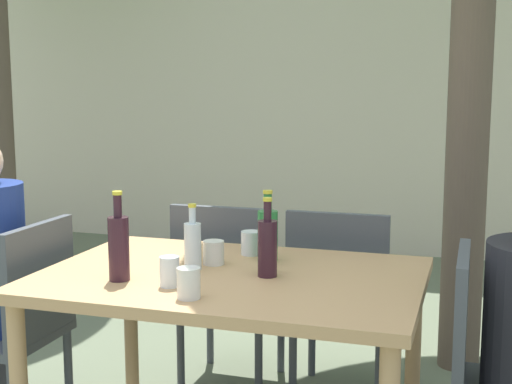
% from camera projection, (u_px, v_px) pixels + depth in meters
% --- Properties ---
extents(cafe_building_wall, '(10.00, 0.08, 2.80)m').
position_uv_depth(cafe_building_wall, '(378.00, 89.00, 5.96)').
color(cafe_building_wall, beige).
rests_on(cafe_building_wall, ground_plane).
extents(dining_table_front, '(1.35, 0.92, 0.76)m').
position_uv_depth(dining_table_front, '(231.00, 296.00, 2.55)').
color(dining_table_front, tan).
rests_on(dining_table_front, ground_plane).
extents(patio_chair_0, '(0.44, 0.44, 0.89)m').
position_uv_depth(patio_chair_0, '(17.00, 318.00, 2.84)').
color(patio_chair_0, '#474C51').
rests_on(patio_chair_0, ground_plane).
extents(patio_chair_1, '(0.44, 0.44, 0.89)m').
position_uv_depth(patio_chair_1, '(495.00, 372.00, 2.31)').
color(patio_chair_1, '#474C51').
rests_on(patio_chair_1, ground_plane).
extents(patio_chair_2, '(0.44, 0.44, 0.89)m').
position_uv_depth(patio_chair_2, '(226.00, 286.00, 3.31)').
color(patio_chair_2, '#474C51').
rests_on(patio_chair_2, ground_plane).
extents(patio_chair_3, '(0.44, 0.44, 0.89)m').
position_uv_depth(patio_chair_3, '(341.00, 296.00, 3.15)').
color(patio_chair_3, '#474C51').
rests_on(patio_chair_3, ground_plane).
extents(water_bottle_0, '(0.06, 0.06, 0.24)m').
position_uv_depth(water_bottle_0, '(193.00, 244.00, 2.57)').
color(water_bottle_0, silver).
rests_on(water_bottle_0, dining_table_front).
extents(wine_bottle_1, '(0.07, 0.07, 0.31)m').
position_uv_depth(wine_bottle_1, '(119.00, 246.00, 2.43)').
color(wine_bottle_1, '#331923').
rests_on(wine_bottle_1, dining_table_front).
extents(wine_bottle_2, '(0.07, 0.07, 0.28)m').
position_uv_depth(wine_bottle_2, '(267.00, 246.00, 2.47)').
color(wine_bottle_2, '#331923').
rests_on(wine_bottle_2, dining_table_front).
extents(green_bottle_3, '(0.08, 0.08, 0.27)m').
position_uv_depth(green_bottle_3, '(268.00, 233.00, 2.71)').
color(green_bottle_3, '#287A38').
rests_on(green_bottle_3, dining_table_front).
extents(drinking_glass_0, '(0.08, 0.08, 0.09)m').
position_uv_depth(drinking_glass_0, '(214.00, 253.00, 2.66)').
color(drinking_glass_0, silver).
rests_on(drinking_glass_0, dining_table_front).
extents(drinking_glass_1, '(0.07, 0.07, 0.10)m').
position_uv_depth(drinking_glass_1, '(189.00, 283.00, 2.23)').
color(drinking_glass_1, silver).
rests_on(drinking_glass_1, dining_table_front).
extents(drinking_glass_2, '(0.07, 0.07, 0.10)m').
position_uv_depth(drinking_glass_2, '(170.00, 272.00, 2.36)').
color(drinking_glass_2, white).
rests_on(drinking_glass_2, dining_table_front).
extents(drinking_glass_3, '(0.08, 0.08, 0.09)m').
position_uv_depth(drinking_glass_3, '(251.00, 243.00, 2.81)').
color(drinking_glass_3, white).
rests_on(drinking_glass_3, dining_table_front).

